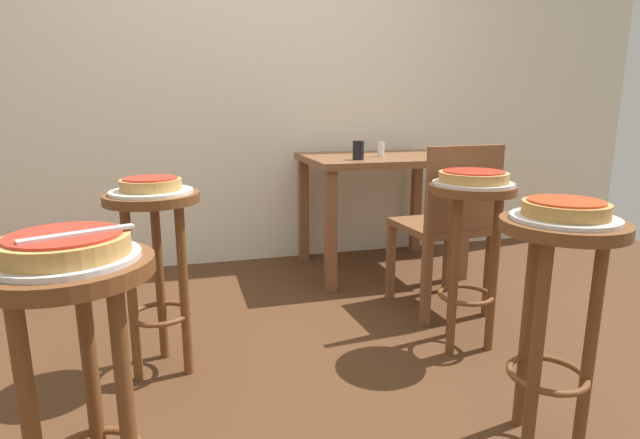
# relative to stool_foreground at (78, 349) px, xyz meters

# --- Properties ---
(ground_plane) EXTENTS (6.00, 6.00, 0.00)m
(ground_plane) POSITION_rel_stool_foreground_xyz_m (0.66, 0.59, -0.51)
(ground_plane) COLOR #4C2D19
(back_wall) EXTENTS (6.00, 0.10, 3.00)m
(back_wall) POSITION_rel_stool_foreground_xyz_m (0.66, 2.24, 0.99)
(back_wall) COLOR silver
(back_wall) RESTS_ON ground_plane
(stool_foreground) EXTENTS (0.35, 0.35, 0.71)m
(stool_foreground) POSITION_rel_stool_foreground_xyz_m (0.00, 0.00, 0.00)
(stool_foreground) COLOR brown
(stool_foreground) RESTS_ON ground_plane
(serving_plate_foreground) EXTENTS (0.29, 0.29, 0.01)m
(serving_plate_foreground) POSITION_rel_stool_foreground_xyz_m (0.00, 0.00, 0.21)
(serving_plate_foreground) COLOR silver
(serving_plate_foreground) RESTS_ON stool_foreground
(pizza_foreground) EXTENTS (0.26, 0.26, 0.05)m
(pizza_foreground) POSITION_rel_stool_foreground_xyz_m (0.00, 0.00, 0.23)
(pizza_foreground) COLOR tan
(pizza_foreground) RESTS_ON serving_plate_foreground
(stool_middle) EXTENTS (0.35, 0.35, 0.71)m
(stool_middle) POSITION_rel_stool_foreground_xyz_m (1.26, 0.03, 0.00)
(stool_middle) COLOR brown
(stool_middle) RESTS_ON ground_plane
(serving_plate_middle) EXTENTS (0.29, 0.29, 0.01)m
(serving_plate_middle) POSITION_rel_stool_foreground_xyz_m (1.26, 0.03, 0.21)
(serving_plate_middle) COLOR silver
(serving_plate_middle) RESTS_ON stool_middle
(pizza_middle) EXTENTS (0.23, 0.23, 0.05)m
(pizza_middle) POSITION_rel_stool_foreground_xyz_m (1.26, 0.03, 0.23)
(pizza_middle) COLOR #B78442
(pizza_middle) RESTS_ON serving_plate_middle
(stool_leftside) EXTENTS (0.35, 0.35, 0.71)m
(stool_leftside) POSITION_rel_stool_foreground_xyz_m (1.38, 0.67, 0.00)
(stool_leftside) COLOR brown
(stool_leftside) RESTS_ON ground_plane
(serving_plate_leftside) EXTENTS (0.32, 0.32, 0.01)m
(serving_plate_leftside) POSITION_rel_stool_foreground_xyz_m (1.38, 0.67, 0.21)
(serving_plate_leftside) COLOR silver
(serving_plate_leftside) RESTS_ON stool_leftside
(pizza_leftside) EXTENTS (0.28, 0.28, 0.05)m
(pizza_leftside) POSITION_rel_stool_foreground_xyz_m (1.38, 0.67, 0.23)
(pizza_leftside) COLOR tan
(pizza_leftside) RESTS_ON serving_plate_leftside
(stool_rear) EXTENTS (0.35, 0.35, 0.71)m
(stool_rear) POSITION_rel_stool_foreground_xyz_m (0.13, 0.82, 0.00)
(stool_rear) COLOR brown
(stool_rear) RESTS_ON ground_plane
(serving_plate_rear) EXTENTS (0.30, 0.30, 0.01)m
(serving_plate_rear) POSITION_rel_stool_foreground_xyz_m (0.13, 0.82, 0.21)
(serving_plate_rear) COLOR white
(serving_plate_rear) RESTS_ON stool_rear
(pizza_rear) EXTENTS (0.22, 0.22, 0.05)m
(pizza_rear) POSITION_rel_stool_foreground_xyz_m (0.13, 0.82, 0.23)
(pizza_rear) COLOR tan
(pizza_rear) RESTS_ON serving_plate_rear
(dining_table) EXTENTS (0.92, 0.72, 0.73)m
(dining_table) POSITION_rel_stool_foreground_xyz_m (1.43, 1.77, 0.10)
(dining_table) COLOR brown
(dining_table) RESTS_ON ground_plane
(cup_near_edge) EXTENTS (0.06, 0.06, 0.11)m
(cup_near_edge) POSITION_rel_stool_foreground_xyz_m (1.22, 1.58, 0.27)
(cup_near_edge) COLOR black
(cup_near_edge) RESTS_ON dining_table
(condiment_shaker) EXTENTS (0.04, 0.04, 0.09)m
(condiment_shaker) POSITION_rel_stool_foreground_xyz_m (1.42, 1.73, 0.26)
(condiment_shaker) COLOR white
(condiment_shaker) RESTS_ON dining_table
(wooden_chair) EXTENTS (0.43, 0.43, 0.85)m
(wooden_chair) POSITION_rel_stool_foreground_xyz_m (1.50, 1.04, -0.05)
(wooden_chair) COLOR brown
(wooden_chair) RESTS_ON ground_plane
(pizza_server_knife) EXTENTS (0.21, 0.11, 0.01)m
(pizza_server_knife) POSITION_rel_stool_foreground_xyz_m (0.03, -0.02, 0.26)
(pizza_server_knife) COLOR silver
(pizza_server_knife) RESTS_ON pizza_foreground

